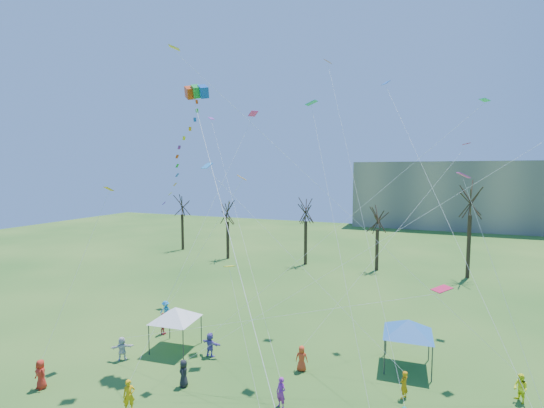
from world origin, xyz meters
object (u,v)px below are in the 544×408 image
at_px(distant_building, 496,196).
at_px(canopy_tent_white, 175,314).
at_px(big_box_kite, 185,155).
at_px(canopy_tent_blue, 408,327).

relative_size(distant_building, canopy_tent_white, 14.70).
xyz_separation_m(big_box_kite, canopy_tent_white, (-1.24, 0.28, -11.26)).
bearing_deg(distant_building, canopy_tent_white, -112.72).
bearing_deg(canopy_tent_blue, distant_building, 77.69).
bearing_deg(distant_building, canopy_tent_blue, -102.31).
xyz_separation_m(distant_building, canopy_tent_blue, (-15.34, -70.25, -4.80)).
distance_m(big_box_kite, canopy_tent_white, 11.33).
height_order(distant_building, big_box_kite, big_box_kite).
bearing_deg(distant_building, big_box_kite, -111.82).
distance_m(distant_building, canopy_tent_white, 80.09).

